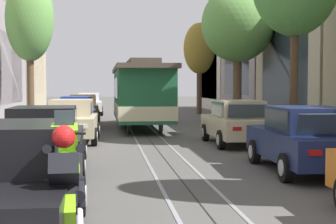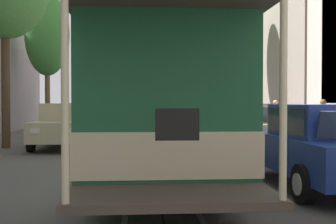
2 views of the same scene
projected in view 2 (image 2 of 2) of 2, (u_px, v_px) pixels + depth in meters
ground_plane at (153, 168)px, 10.91m from camera, size 160.00×160.00×0.00m
trolley_track_rails at (157, 190)px, 8.15m from camera, size 1.14×55.67×0.01m
parked_car_black_near_left at (194, 116)px, 26.65m from camera, size 2.00×4.36×1.58m
parked_car_black_second_left at (211, 119)px, 21.25m from camera, size 2.10×4.40×1.58m
parked_car_beige_mid_left at (239, 127)px, 14.50m from camera, size 2.04×4.38×1.58m
parked_car_blue_fourth_left at (321, 146)px, 8.36m from camera, size 2.10×4.40×1.58m
parked_car_orange_near_right at (94, 116)px, 26.80m from camera, size 2.04×4.38×1.58m
parked_car_navy_second_right at (82, 119)px, 21.42m from camera, size 2.11×4.41×1.58m
parked_car_beige_mid_right at (65, 125)px, 15.70m from camera, size 2.00×4.36×1.58m
street_tree_kerb_left_near at (230, 24)px, 25.93m from camera, size 2.92×2.73×8.32m
street_tree_kerb_right_near at (47, 36)px, 24.88m from camera, size 2.49×2.35×7.75m
cable_car_trolley at (155, 100)px, 9.19m from camera, size 2.65×9.15×3.28m
motorcycle_with_rider at (178, 113)px, 27.52m from camera, size 0.54×1.88×1.78m
pedestrian_on_left_pavement at (323, 120)px, 15.82m from camera, size 0.55×0.41×1.73m
pedestrian_on_right_pavement at (275, 116)px, 21.36m from camera, size 0.55×0.30×1.73m
fire_hydrant at (31, 132)px, 17.66m from camera, size 0.40×0.22×0.84m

